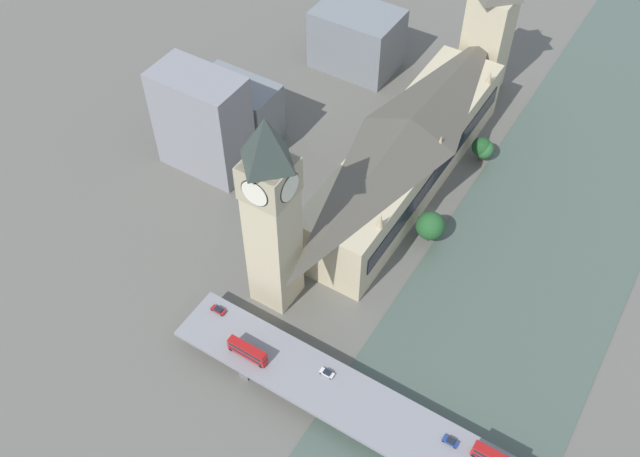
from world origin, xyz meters
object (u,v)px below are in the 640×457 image
object	(u,v)px
parliament_hall	(407,153)
car_northbound_tail	(451,441)
clock_tower	(271,210)
road_bridge	(429,446)
victoria_tower	(488,35)
car_northbound_lead	(218,310)
car_southbound_mid	(327,373)
double_decker_bus_mid	(247,351)

from	to	relation	value
parliament_hall	car_northbound_tail	size ratio (longest dim) A/B	25.53
clock_tower	road_bridge	xyz separation A→B (m)	(-61.79, 22.38, -31.87)
clock_tower	road_bridge	distance (m)	73.04
parliament_hall	victoria_tower	xyz separation A→B (m)	(0.05, -63.90, 9.46)
car_northbound_lead	car_southbound_mid	bearing A→B (deg)	178.60
car_southbound_mid	car_northbound_lead	bearing A→B (deg)	-1.40
victoria_tower	car_northbound_lead	distance (m)	146.48
victoria_tower	car_northbound_tail	size ratio (longest dim) A/B	12.67
double_decker_bus_mid	car_southbound_mid	xyz separation A→B (m)	(-21.38, -6.67, -2.00)
car_southbound_mid	victoria_tower	bearing A→B (deg)	-82.68
road_bridge	car_southbound_mid	bearing A→B (deg)	-5.70
double_decker_bus_mid	car_southbound_mid	size ratio (longest dim) A/B	2.97
double_decker_bus_mid	car_northbound_lead	xyz separation A→B (m)	(15.93, -7.58, -2.02)
road_bridge	car_northbound_tail	xyz separation A→B (m)	(-4.19, -3.15, 1.80)
clock_tower	double_decker_bus_mid	distance (m)	38.97
car_southbound_mid	double_decker_bus_mid	bearing A→B (deg)	17.33
road_bridge	parliament_hall	bearing A→B (deg)	-58.94
double_decker_bus_mid	road_bridge	bearing A→B (deg)	-176.33
parliament_hall	double_decker_bus_mid	size ratio (longest dim) A/B	8.76
car_northbound_tail	car_southbound_mid	size ratio (longest dim) A/B	1.02
car_northbound_lead	clock_tower	bearing A→B (deg)	-113.24
car_northbound_tail	car_southbound_mid	bearing A→B (deg)	-0.12
clock_tower	parliament_hall	bearing A→B (deg)	-99.92
road_bridge	car_southbound_mid	size ratio (longest dim) A/B	37.81
parliament_hall	car_northbound_tail	bearing A→B (deg)	124.10
clock_tower	victoria_tower	world-z (taller)	clock_tower
road_bridge	car_northbound_tail	distance (m)	5.54
parliament_hall	car_northbound_tail	world-z (taller)	parliament_hall
parliament_hall	car_northbound_lead	xyz separation A→B (m)	(18.71, 80.41, -7.45)
clock_tower	victoria_tower	bearing A→B (deg)	-94.90
parliament_hall	victoria_tower	world-z (taller)	victoria_tower
victoria_tower	road_bridge	bearing A→B (deg)	108.95
car_southbound_mid	car_northbound_tail	bearing A→B (deg)	179.88
clock_tower	double_decker_bus_mid	size ratio (longest dim) A/B	5.77
clock_tower	car_northbound_tail	world-z (taller)	clock_tower
clock_tower	car_northbound_lead	xyz separation A→B (m)	(7.84, 18.25, -30.06)
clock_tower	double_decker_bus_mid	world-z (taller)	clock_tower
parliament_hall	car_southbound_mid	world-z (taller)	parliament_hall
victoria_tower	car_northbound_tail	world-z (taller)	victoria_tower
parliament_hall	victoria_tower	size ratio (longest dim) A/B	2.02
double_decker_bus_mid	car_northbound_lead	bearing A→B (deg)	-25.44
parliament_hall	car_northbound_tail	xyz separation A→B (m)	(-55.11, 81.40, -7.46)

